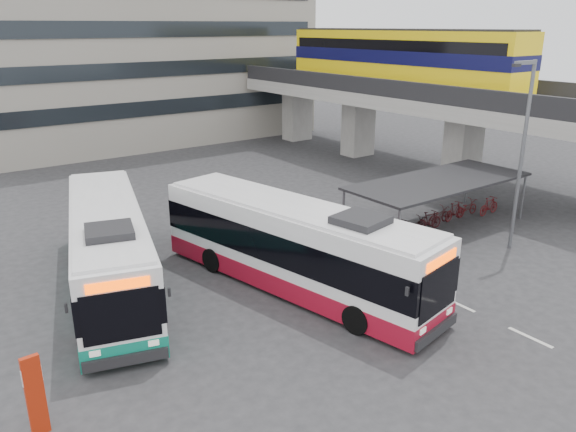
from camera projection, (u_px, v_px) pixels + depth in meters
ground at (353, 292)px, 21.97m from camera, size 120.00×120.00×0.00m
viaduct at (407, 80)px, 39.54m from camera, size 8.00×32.00×9.68m
bike_shelter at (437, 203)px, 28.59m from camera, size 10.00×4.00×2.54m
road_markings at (457, 304)px, 21.08m from camera, size 0.15×7.60×0.01m
bus_main at (294, 247)px, 21.93m from camera, size 5.04×12.77×3.69m
bus_teal at (109, 249)px, 21.81m from camera, size 5.89×12.38×3.59m
pedestrian at (252, 239)px, 24.90m from camera, size 0.72×0.82×1.88m
lamp_post at (522, 146)px, 24.80m from camera, size 1.50×0.26×8.55m
sign_totem_south at (35, 394)px, 14.04m from camera, size 0.49×0.17×2.26m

